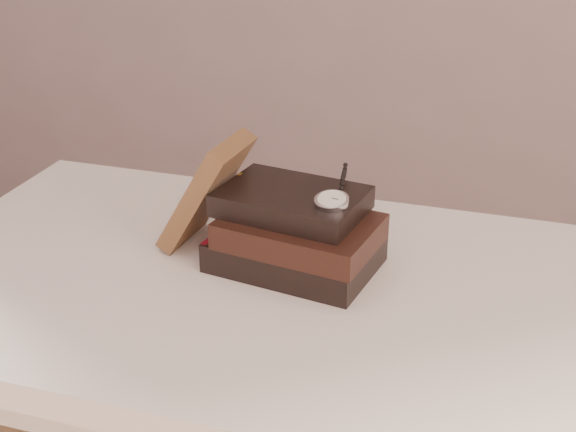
% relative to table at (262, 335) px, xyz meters
% --- Properties ---
extents(table, '(1.00, 0.60, 0.75)m').
position_rel_table_xyz_m(table, '(0.00, 0.00, 0.00)').
color(table, white).
rests_on(table, ground).
extents(book_stack, '(0.24, 0.18, 0.11)m').
position_rel_table_xyz_m(book_stack, '(0.03, 0.05, 0.14)').
color(book_stack, black).
rests_on(book_stack, table).
extents(journal, '(0.12, 0.12, 0.17)m').
position_rel_table_xyz_m(journal, '(-0.11, 0.07, 0.18)').
color(journal, '#492F1C').
rests_on(journal, table).
extents(pocket_watch, '(0.05, 0.15, 0.02)m').
position_rel_table_xyz_m(pocket_watch, '(0.09, 0.03, 0.21)').
color(pocket_watch, silver).
rests_on(pocket_watch, book_stack).
extents(eyeglasses, '(0.11, 0.12, 0.04)m').
position_rel_table_xyz_m(eyeglasses, '(-0.03, 0.13, 0.15)').
color(eyeglasses, silver).
rests_on(eyeglasses, book_stack).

